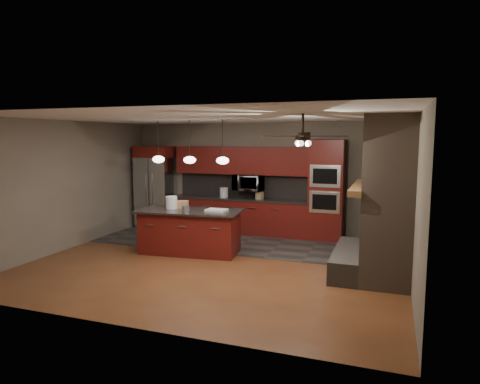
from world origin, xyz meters
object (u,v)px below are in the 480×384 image
at_px(refrigerator, 156,187).
at_px(kitchen_island, 190,231).
at_px(paint_tray, 217,210).
at_px(counter_box, 260,196).
at_px(paint_can, 186,209).
at_px(cardboard_box, 182,204).
at_px(counter_bucket, 224,192).
at_px(microwave, 248,183).
at_px(oven_tower, 327,190).
at_px(white_bucket, 171,203).

xyz_separation_m(refrigerator, kitchen_island, (2.05, -2.10, -0.64)).
xyz_separation_m(paint_tray, counter_box, (0.29, 2.08, 0.05)).
height_order(paint_can, cardboard_box, cardboard_box).
relative_size(kitchen_island, paint_can, 13.57).
bearing_deg(cardboard_box, counter_bucket, 68.05).
bearing_deg(counter_bucket, paint_tray, -72.18).
xyz_separation_m(counter_bucket, counter_box, (0.97, -0.05, -0.03)).
xyz_separation_m(kitchen_island, paint_tray, (0.59, 0.06, 0.48)).
distance_m(microwave, cardboard_box, 2.24).
height_order(oven_tower, refrigerator, oven_tower).
relative_size(microwave, paint_tray, 1.74).
relative_size(oven_tower, microwave, 3.25).
height_order(kitchen_island, white_bucket, white_bucket).
relative_size(paint_tray, counter_box, 2.33).
bearing_deg(oven_tower, white_bucket, -144.02).
height_order(refrigerator, cardboard_box, refrigerator).
relative_size(kitchen_island, cardboard_box, 9.05).
height_order(oven_tower, white_bucket, oven_tower).
distance_m(refrigerator, counter_box, 2.93).
distance_m(refrigerator, cardboard_box, 2.64).
relative_size(kitchen_island, counter_bucket, 9.07).
bearing_deg(kitchen_island, counter_box, 61.78).
relative_size(paint_tray, cardboard_box, 1.69).
bearing_deg(oven_tower, kitchen_island, -139.27).
height_order(kitchen_island, paint_tray, paint_tray).
relative_size(microwave, white_bucket, 2.75).
xyz_separation_m(microwave, kitchen_island, (-0.55, -2.24, -0.83)).
height_order(white_bucket, paint_can, white_bucket).
xyz_separation_m(kitchen_island, counter_box, (0.88, 2.14, 0.53)).
height_order(oven_tower, microwave, oven_tower).
distance_m(oven_tower, white_bucket, 3.67).
xyz_separation_m(kitchen_island, counter_bucket, (-0.09, 2.19, 0.56)).
bearing_deg(white_bucket, microwave, 65.85).
bearing_deg(counter_box, paint_tray, -74.74).
bearing_deg(paint_can, counter_box, 69.46).
bearing_deg(microwave, paint_can, -102.63).
relative_size(refrigerator, counter_bucket, 8.85).
distance_m(microwave, refrigerator, 2.61).
distance_m(oven_tower, counter_bucket, 2.63).
distance_m(white_bucket, counter_box, 2.49).
distance_m(white_bucket, counter_bucket, 2.19).
height_order(counter_bucket, counter_box, counter_bucket).
bearing_deg(counter_box, paint_can, -87.29).
bearing_deg(counter_bucket, paint_can, -87.55).
distance_m(paint_can, paint_tray, 0.64).
relative_size(microwave, refrigerator, 0.33).
bearing_deg(counter_bucket, kitchen_island, -87.60).
distance_m(microwave, paint_tray, 2.21).
bearing_deg(paint_can, kitchen_island, 93.00).
relative_size(refrigerator, kitchen_island, 0.98).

